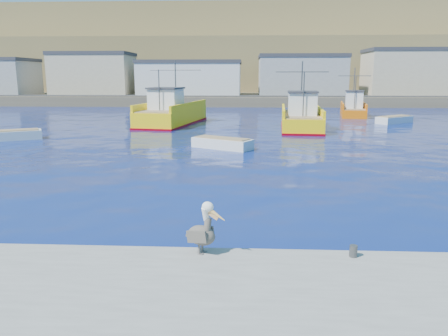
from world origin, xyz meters
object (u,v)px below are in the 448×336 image
Objects in this scene: boat_orange at (353,108)px; pelican at (203,231)px; skiff_left at (11,136)px; trawler_yellow_b at (301,118)px; skiff_far at (394,120)px; skiff_mid at (222,144)px; trawler_yellow_a at (172,114)px.

pelican is (-14.39, -45.18, 0.10)m from boat_orange.
pelican reaches higher than skiff_left.
trawler_yellow_b is 25.30m from skiff_left.
skiff_left is 3.32× the size of pelican.
boat_orange reaches higher than skiff_far.
pelican is at bearing -88.24° from skiff_mid.
trawler_yellow_b is at bearing 19.69° from skiff_left.
skiff_mid is at bearing 91.76° from pelican.
boat_orange reaches higher than skiff_mid.
skiff_far reaches higher than skiff_left.
trawler_yellow_b is 2.34× the size of skiff_left.
boat_orange is at bearing 59.58° from skiff_mid.
trawler_yellow_a is 13.56m from trawler_yellow_b.
trawler_yellow_b is 2.43× the size of skiff_mid.
skiff_left is at bearing -157.56° from skiff_far.
trawler_yellow_a is 2.78× the size of skiff_left.
skiff_left reaches higher than skiff_mid.
skiff_left is at bearing 169.00° from skiff_mid.
trawler_yellow_b is at bearing 78.72° from pelican.
skiff_far is (10.63, 5.71, -0.69)m from trawler_yellow_b.
skiff_far is at bearing 28.22° from trawler_yellow_b.
trawler_yellow_b reaches higher than skiff_left.
skiff_far is 3.23× the size of pelican.
skiff_far is at bearing 65.54° from pelican.
skiff_far is 40.83m from pelican.
skiff_left is 37.27m from skiff_far.
pelican is at bearing -79.04° from trawler_yellow_a.
trawler_yellow_a is at bearing 111.85° from skiff_mid.
trawler_yellow_b is at bearing -120.61° from boat_orange.
pelican is (0.60, -19.64, 0.80)m from skiff_mid.
skiff_mid is (-14.99, -25.54, -0.70)m from boat_orange.
trawler_yellow_a is 16.24m from skiff_left.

